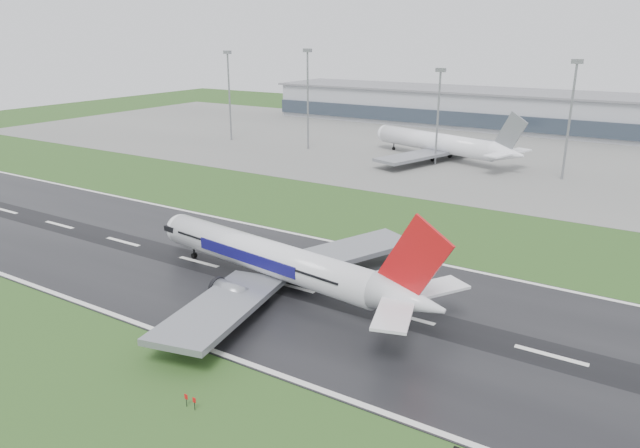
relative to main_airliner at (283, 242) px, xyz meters
The scene contains 10 objects.
ground 8.56m from the main_airliner, 89.57° to the left, with size 520.00×520.00×0.00m, color #244619.
runway 8.51m from the main_airliner, 89.57° to the left, with size 400.00×45.00×0.10m, color black.
apron 127.18m from the main_airliner, 89.99° to the left, with size 400.00×130.00×0.08m, color slate.
terminal 186.91m from the main_airliner, 90.00° to the left, with size 240.00×36.00×15.00m, color #92959D.
main_airliner is the anchor object (origin of this frame).
parked_airliner 110.83m from the main_airliner, 98.14° to the left, with size 58.14×54.13×17.04m, color white, non-canonical shape.
floodmast_0 140.78m from the main_airliner, 133.54° to the left, with size 0.64×0.64×31.74m, color gray.
floodmast_1 119.42m from the main_airliner, 121.21° to the left, with size 0.64×0.64×32.89m, color gray.
floodmast_2 103.08m from the main_airliner, 98.07° to the left, with size 0.64×0.64×27.97m, color gray.
floodmast_3 104.74m from the main_airliner, 77.25° to the left, with size 0.64×0.64×31.29m, color gray.
Camera 1 is at (49.43, -70.50, 38.89)m, focal length 32.68 mm.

